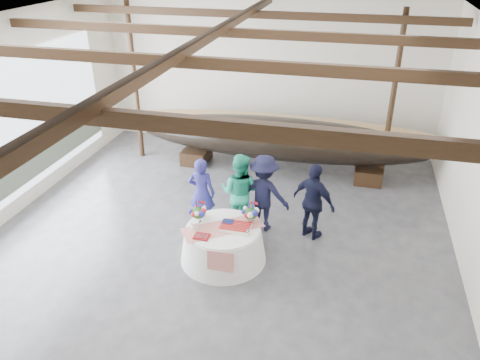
# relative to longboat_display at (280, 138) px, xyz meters

# --- Properties ---
(floor) EXTENTS (10.00, 12.00, 0.01)m
(floor) POSITION_rel_longboat_display_xyz_m (-0.71, -4.25, -0.98)
(floor) COLOR #3D3D42
(floor) RESTS_ON ground
(wall_back) EXTENTS (10.00, 0.02, 4.50)m
(wall_back) POSITION_rel_longboat_display_xyz_m (-0.71, 1.75, 1.27)
(wall_back) COLOR silver
(wall_back) RESTS_ON ground
(ceiling) EXTENTS (10.00, 12.00, 0.01)m
(ceiling) POSITION_rel_longboat_display_xyz_m (-0.71, -4.25, 3.52)
(ceiling) COLOR white
(ceiling) RESTS_ON wall_back
(pavilion_structure) EXTENTS (9.80, 11.76, 4.50)m
(pavilion_structure) POSITION_rel_longboat_display_xyz_m (-0.71, -3.50, 3.02)
(pavilion_structure) COLOR black
(pavilion_structure) RESTS_ON ground
(open_bay) EXTENTS (0.03, 7.00, 3.20)m
(open_bay) POSITION_rel_longboat_display_xyz_m (-5.65, -3.25, 0.84)
(open_bay) COLOR silver
(open_bay) RESTS_ON ground
(longboat_display) EXTENTS (8.21, 1.64, 1.54)m
(longboat_display) POSITION_rel_longboat_display_xyz_m (0.00, 0.00, 0.00)
(longboat_display) COLOR black
(longboat_display) RESTS_ON ground
(banquet_table) EXTENTS (1.76, 1.76, 0.76)m
(banquet_table) POSITION_rel_longboat_display_xyz_m (-0.39, -4.36, -0.61)
(banquet_table) COLOR white
(banquet_table) RESTS_ON ground
(tabletop_items) EXTENTS (1.64, 1.39, 0.40)m
(tabletop_items) POSITION_rel_longboat_display_xyz_m (-0.44, -4.20, -0.08)
(tabletop_items) COLOR red
(tabletop_items) RESTS_ON banquet_table
(guest_woman_blue) EXTENTS (0.62, 0.41, 1.68)m
(guest_woman_blue) POSITION_rel_longboat_display_xyz_m (-1.21, -3.23, -0.14)
(guest_woman_blue) COLOR navy
(guest_woman_blue) RESTS_ON ground
(guest_woman_teal) EXTENTS (0.95, 0.78, 1.81)m
(guest_woman_teal) POSITION_rel_longboat_display_xyz_m (-0.37, -3.10, -0.08)
(guest_woman_teal) COLOR #1FA47E
(guest_woman_teal) RESTS_ON ground
(guest_man_left) EXTENTS (1.23, 0.80, 1.79)m
(guest_man_left) POSITION_rel_longboat_display_xyz_m (0.16, -3.01, -0.09)
(guest_man_left) COLOR black
(guest_man_left) RESTS_ON ground
(guest_man_right) EXTENTS (1.11, 0.88, 1.76)m
(guest_man_right) POSITION_rel_longboat_display_xyz_m (1.27, -3.10, -0.10)
(guest_man_right) COLOR black
(guest_man_right) RESTS_ON ground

